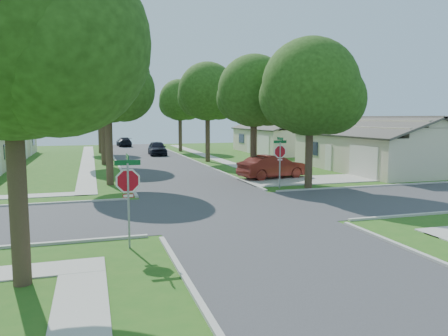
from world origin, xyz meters
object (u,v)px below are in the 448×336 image
house_ne_near (378,150)px  car_curb_east (157,148)px  tree_w_far (100,105)px  car_driveway (273,167)px  tree_w_mid (103,90)px  tree_sw_corner (12,24)px  tree_w_near (108,84)px  stop_sign_ne (280,154)px  stop_sign_sw (128,185)px  tree_ne_corner (311,91)px  house_ne_far (282,140)px  car_curb_west (124,142)px  tree_e_far (180,102)px  tree_e_mid (208,94)px  tree_e_near (255,94)px

house_ne_near → car_curb_east: 23.62m
tree_w_far → car_driveway: bearing=-67.2°
tree_w_mid → tree_sw_corner: tree_w_mid is taller
tree_w_near → stop_sign_ne: bearing=-24.7°
stop_sign_sw → car_driveway: (10.70, 13.40, -1.23)m
car_driveway → tree_sw_corner: bearing=127.7°
tree_ne_corner → stop_sign_ne: bearing=163.4°
house_ne_far → tree_w_far: bearing=166.4°
tree_w_far → car_curb_west: 12.91m
tree_w_far → car_curb_west: bearing=73.2°
house_ne_far → car_driveway: bearing=-116.2°
tree_w_far → house_ne_near: 31.17m
tree_sw_corner → car_curb_east: (8.64, 36.38, -5.49)m
tree_w_far → car_curb_east: size_ratio=1.77×
house_ne_near → tree_e_far: bearing=116.0°
stop_sign_ne → tree_e_far: 29.57m
house_ne_far → stop_sign_sw: bearing=-121.6°
tree_e_far → tree_w_far: bearing=-180.0°
stop_sign_ne → house_ne_far: bearing=65.1°
tree_e_far → tree_w_far: tree_e_far is taller
tree_w_mid → house_ne_far: tree_w_mid is taller
stop_sign_ne → tree_e_mid: tree_e_mid is taller
tree_w_mid → car_curb_east: tree_w_mid is taller
tree_ne_corner → car_driveway: bearing=94.6°
stop_sign_ne → house_ne_near: bearing=29.1°
stop_sign_sw → car_driveway: size_ratio=0.62×
tree_w_far → car_curb_east: tree_w_far is taller
stop_sign_sw → house_ne_far: house_ne_far is taller
tree_e_mid → house_ne_near: size_ratio=0.68×
tree_w_near → car_curb_east: 21.87m
stop_sign_sw → stop_sign_ne: size_ratio=1.00×
stop_sign_sw → tree_e_far: tree_e_far is taller
tree_ne_corner → car_curb_west: (-7.56, 41.26, -4.94)m
stop_sign_ne → car_driveway: stop_sign_ne is taller
tree_w_far → tree_w_near: bearing=-90.0°
tree_e_near → tree_ne_corner: size_ratio=0.96×
tree_sw_corner → house_ne_far: tree_sw_corner is taller
stop_sign_sw → car_curb_east: size_ratio=0.66×
car_curb_east → tree_e_mid: bearing=-64.5°
tree_e_near → car_curb_east: tree_e_near is taller
car_curb_east → house_ne_near: bearing=-48.7°
tree_e_mid → tree_e_far: (-0.00, 13.00, -0.27)m
tree_e_mid → house_ne_near: (11.23, -10.01, -4.74)m
tree_sw_corner → house_ne_far: size_ratio=0.70×
tree_e_near → tree_w_mid: 15.26m
tree_e_far → stop_sign_sw: bearing=-103.7°
tree_ne_corner → car_curb_west: bearing=100.4°
stop_sign_ne → tree_w_mid: (-9.34, 16.31, 4.46)m
tree_w_mid → tree_w_far: tree_w_mid is taller
car_curb_east → car_curb_west: (-2.40, 16.07, -0.12)m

